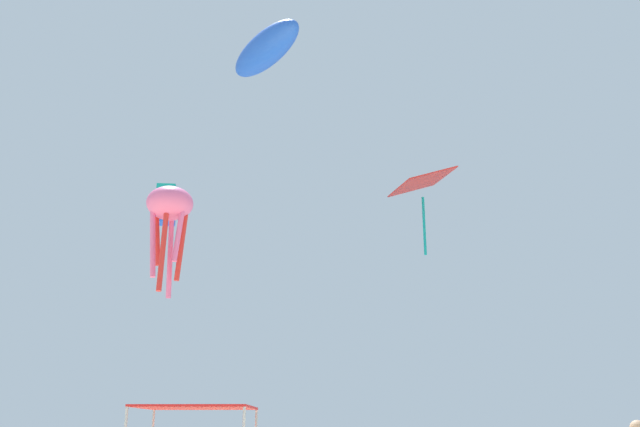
% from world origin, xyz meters
% --- Properties ---
extents(canopy_tent, '(2.97, 2.64, 2.28)m').
position_xyz_m(canopy_tent, '(-3.03, 4.72, 2.16)').
color(canopy_tent, '#B2B2B7').
rests_on(canopy_tent, ground).
extents(kite_diamond_red, '(3.66, 3.75, 4.61)m').
position_xyz_m(kite_diamond_red, '(5.30, 21.16, 14.33)').
color(kite_diamond_red, red).
extents(kite_inflatable_blue, '(4.60, 5.32, 2.14)m').
position_xyz_m(kite_inflatable_blue, '(-2.53, 13.89, 18.48)').
color(kite_inflatable_blue, blue).
extents(kite_octopus_pink, '(2.26, 2.26, 3.89)m').
position_xyz_m(kite_octopus_pink, '(-5.23, 9.07, 9.19)').
color(kite_octopus_pink, pink).
extents(kite_box_teal, '(1.08, 1.08, 2.05)m').
position_xyz_m(kite_box_teal, '(-8.29, 20.05, 13.01)').
color(kite_box_teal, teal).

